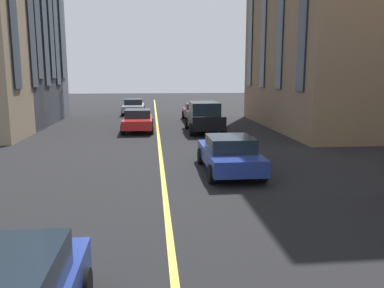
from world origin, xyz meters
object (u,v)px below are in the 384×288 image
(car_blue_parked_a, at_px, (229,154))
(car_black_near, at_px, (204,117))
(car_silver_oncoming, at_px, (134,106))
(car_red_parked_b, at_px, (196,112))
(car_red_trailing, at_px, (138,120))

(car_blue_parked_a, bearing_deg, car_black_near, -2.44)
(car_black_near, distance_m, car_blue_parked_a, 10.30)
(car_black_near, bearing_deg, car_silver_oncoming, 22.63)
(car_red_parked_b, xyz_separation_m, car_black_near, (-6.10, 0.18, 0.27))
(car_black_near, relative_size, car_silver_oncoming, 1.07)
(car_blue_parked_a, bearing_deg, car_red_parked_b, -2.17)
(car_silver_oncoming, xyz_separation_m, car_blue_parked_a, (-22.04, -4.46, 0.00))
(car_red_parked_b, bearing_deg, car_blue_parked_a, 177.83)
(car_silver_oncoming, bearing_deg, car_blue_parked_a, -168.56)
(car_black_near, distance_m, car_silver_oncoming, 12.73)
(car_black_near, height_order, car_blue_parked_a, car_black_near)
(car_red_trailing, distance_m, car_red_parked_b, 6.79)
(car_silver_oncoming, bearing_deg, car_black_near, -157.37)
(car_silver_oncoming, height_order, car_blue_parked_a, same)
(car_black_near, bearing_deg, car_blue_parked_a, 177.56)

